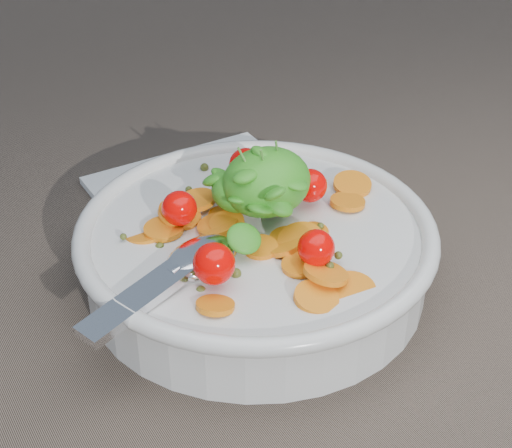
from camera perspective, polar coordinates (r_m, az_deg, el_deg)
ground at (r=0.59m, az=-0.93°, el=-6.55°), size 6.00×6.00×0.00m
bowl at (r=0.60m, az=-0.02°, el=-1.81°), size 0.29×0.27×0.12m
napkin at (r=0.72m, az=-3.71°, el=2.29°), size 0.18×0.16×0.01m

